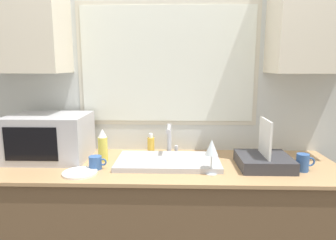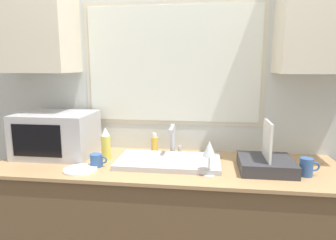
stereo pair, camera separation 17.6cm
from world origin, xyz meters
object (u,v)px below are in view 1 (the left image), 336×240
Objects in this scene: soap_bottle at (151,145)px; faucet at (170,137)px; microwave at (50,137)px; wine_glass at (212,148)px; dish_rack at (264,159)px; mug_near_sink at (96,163)px; spray_bottle at (103,146)px.

faucet is at bearing -9.44° from soap_bottle.
microwave reaches higher than soap_bottle.
faucet is 1.06× the size of wine_glass.
microwave is 3.38× the size of soap_bottle.
faucet is 0.69× the size of dish_rack.
dish_rack is 0.99m from mug_near_sink.
soap_bottle is (0.64, 0.12, -0.08)m from microwave.
wine_glass is (0.24, -0.35, 0.02)m from faucet.
dish_rack reaches higher than soap_bottle.
dish_rack is 0.99m from spray_bottle.
spray_bottle is 0.16m from mug_near_sink.
spray_bottle is 2.01× the size of mug_near_sink.
microwave is 1.04m from wine_glass.
wine_glass is at bearing -159.29° from dish_rack.
soap_bottle is 0.53m from wine_glass.
mug_near_sink is at bearing 174.85° from wine_glass.
soap_bottle is 0.43m from mug_near_sink.
microwave is at bearing 173.43° from spray_bottle.
faucet is 0.78m from microwave.
wine_glass is (0.37, -0.37, 0.08)m from soap_bottle.
spray_bottle is (-0.42, -0.14, -0.03)m from faucet.
microwave is 0.66m from soap_bottle.
spray_bottle is at bearing 175.12° from dish_rack.
dish_rack reaches higher than faucet.
dish_rack is at bearing 20.71° from wine_glass.
faucet is at bearing 124.83° from wine_glass.
mug_near_sink is at bearing -146.13° from faucet.
faucet reaches higher than soap_bottle.
dish_rack is 2.10× the size of soap_bottle.
mug_near_sink is 0.68m from wine_glass.
mug_near_sink is at bearing -134.09° from soap_bottle.
spray_bottle is at bearing 86.95° from mug_near_sink.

